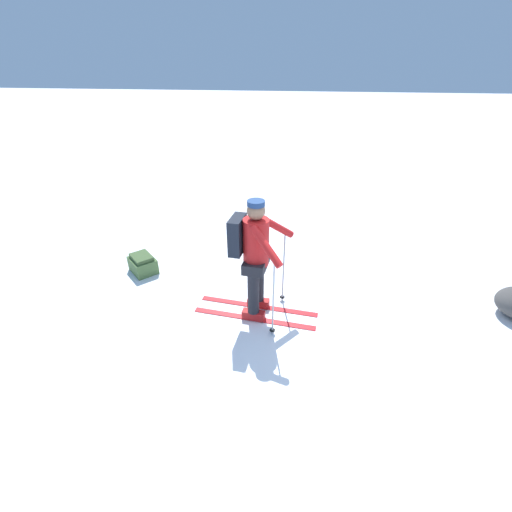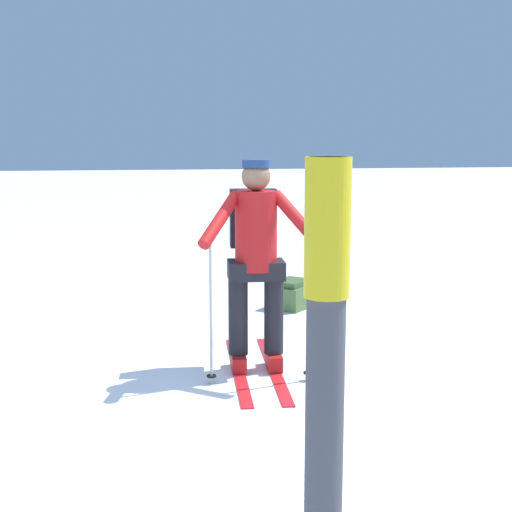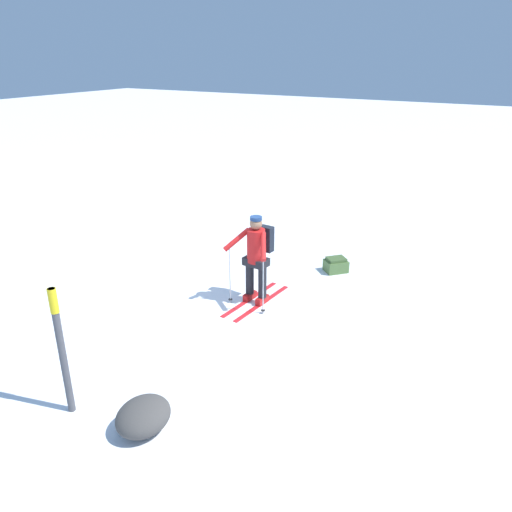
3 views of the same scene
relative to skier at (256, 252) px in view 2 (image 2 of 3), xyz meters
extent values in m
plane|color=white|center=(-0.61, 0.27, -0.93)|extent=(80.00, 80.00, 0.00)
cube|color=red|center=(-0.04, -0.14, -0.92)|extent=(1.66, 0.24, 0.01)
cube|color=red|center=(-0.04, -0.14, -0.86)|extent=(0.31, 0.14, 0.12)
cylinder|color=black|center=(-0.04, -0.14, -0.47)|extent=(0.15, 0.15, 0.66)
cube|color=red|center=(-0.01, 0.14, -0.92)|extent=(1.66, 0.24, 0.01)
cube|color=red|center=(-0.01, 0.14, -0.86)|extent=(0.31, 0.14, 0.12)
cylinder|color=black|center=(-0.01, 0.14, -0.47)|extent=(0.15, 0.15, 0.66)
cube|color=black|center=(-0.02, 0.00, -0.14)|extent=(0.31, 0.45, 0.14)
cylinder|color=red|center=(-0.02, 0.00, 0.16)|extent=(0.32, 0.32, 0.60)
sphere|color=#8C664C|center=(-0.02, 0.00, 0.57)|extent=(0.22, 0.22, 0.22)
cylinder|color=navy|center=(-0.02, 0.00, 0.67)|extent=(0.21, 0.21, 0.06)
cube|color=black|center=(0.21, -0.02, 0.24)|extent=(0.18, 0.37, 0.46)
cylinder|color=#B2B7BC|center=(-0.35, -0.33, -0.37)|extent=(0.02, 0.02, 1.10)
cylinder|color=black|center=(-0.35, -0.33, -0.87)|extent=(0.07, 0.07, 0.01)
cylinder|color=red|center=(-0.23, -0.26, 0.27)|extent=(0.48, 0.33, 0.39)
cylinder|color=#B2B7BC|center=(-0.29, 0.39, -0.37)|extent=(0.02, 0.02, 1.10)
cylinder|color=black|center=(-0.29, 0.39, -0.87)|extent=(0.07, 0.07, 0.01)
cylinder|color=red|center=(-0.18, 0.30, 0.27)|extent=(0.45, 0.39, 0.39)
cube|color=#4C6B38|center=(1.96, -0.77, -0.81)|extent=(0.56, 0.55, 0.24)
cube|color=#415B2F|center=(1.96, -0.77, -0.65)|extent=(0.46, 0.46, 0.06)
cylinder|color=yellow|center=(-3.77, 0.56, 0.65)|extent=(0.10, 0.10, 0.31)
camera|label=1|loc=(-0.58, 3.65, 2.08)|focal=24.00mm
camera|label=2|loc=(-5.27, 1.01, 0.83)|focal=50.00mm
camera|label=3|loc=(-7.05, -4.02, 3.33)|focal=35.00mm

